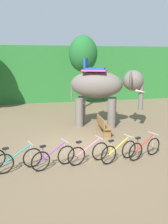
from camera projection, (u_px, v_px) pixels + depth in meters
ground_plane at (81, 146)px, 10.70m from camera, size 80.00×80.00×0.00m
foliage_hedge at (51, 73)px, 23.49m from camera, size 36.00×6.00×4.81m
tree_far_left at (83, 54)px, 18.07m from camera, size 2.13×2.13×5.44m
elephant at (102, 87)px, 13.47m from camera, size 4.19×2.90×3.78m
bike_teal at (18, 160)px, 8.30m from camera, size 1.64×0.68×0.92m
bike_purple at (54, 157)px, 8.52m from camera, size 1.61×0.75×0.92m
bike_pink at (88, 153)px, 8.91m from camera, size 1.66×0.64×0.92m
bike_yellow at (119, 151)px, 9.06m from camera, size 1.61×0.74×0.92m
bike_red at (145, 148)px, 9.37m from camera, size 1.61×0.75×0.92m
wooden_bench at (103, 125)px, 12.26m from camera, size 0.48×1.52×0.89m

